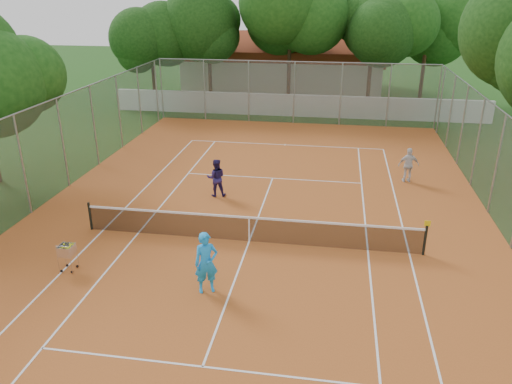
# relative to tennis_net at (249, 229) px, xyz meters

# --- Properties ---
(ground) EXTENTS (120.00, 120.00, 0.00)m
(ground) POSITION_rel_tennis_net_xyz_m (0.00, 0.00, -0.51)
(ground) COLOR #163B10
(ground) RESTS_ON ground
(court_pad) EXTENTS (18.00, 34.00, 0.02)m
(court_pad) POSITION_rel_tennis_net_xyz_m (0.00, 0.00, -0.50)
(court_pad) COLOR #AD5721
(court_pad) RESTS_ON ground
(court_lines) EXTENTS (10.98, 23.78, 0.01)m
(court_lines) POSITION_rel_tennis_net_xyz_m (0.00, 0.00, -0.49)
(court_lines) COLOR white
(court_lines) RESTS_ON court_pad
(tennis_net) EXTENTS (11.88, 0.10, 0.98)m
(tennis_net) POSITION_rel_tennis_net_xyz_m (0.00, 0.00, 0.00)
(tennis_net) COLOR black
(tennis_net) RESTS_ON court_pad
(perimeter_fence) EXTENTS (18.00, 34.00, 4.00)m
(perimeter_fence) POSITION_rel_tennis_net_xyz_m (0.00, 0.00, 1.49)
(perimeter_fence) COLOR slate
(perimeter_fence) RESTS_ON ground
(boundary_wall) EXTENTS (26.00, 0.30, 1.50)m
(boundary_wall) POSITION_rel_tennis_net_xyz_m (0.00, 19.00, 0.24)
(boundary_wall) COLOR white
(boundary_wall) RESTS_ON ground
(clubhouse) EXTENTS (16.40, 9.00, 4.40)m
(clubhouse) POSITION_rel_tennis_net_xyz_m (-2.00, 29.00, 1.69)
(clubhouse) COLOR beige
(clubhouse) RESTS_ON ground
(tropical_trees) EXTENTS (29.00, 19.00, 10.00)m
(tropical_trees) POSITION_rel_tennis_net_xyz_m (0.00, 22.00, 4.49)
(tropical_trees) COLOR black
(tropical_trees) RESTS_ON ground
(player_near) EXTENTS (0.81, 0.70, 1.89)m
(player_near) POSITION_rel_tennis_net_xyz_m (-0.69, -3.26, 0.45)
(player_near) COLOR #1B96ED
(player_near) RESTS_ON court_pad
(player_far_left) EXTENTS (0.93, 0.80, 1.65)m
(player_far_left) POSITION_rel_tennis_net_xyz_m (-2.11, 3.91, 0.33)
(player_far_left) COLOR #261C55
(player_far_left) RESTS_ON court_pad
(player_far_right) EXTENTS (0.99, 0.53, 1.61)m
(player_far_right) POSITION_rel_tennis_net_xyz_m (6.19, 6.97, 0.32)
(player_far_right) COLOR silver
(player_far_right) RESTS_ON court_pad
(ball_hopper) EXTENTS (0.54, 0.54, 0.97)m
(ball_hopper) POSITION_rel_tennis_net_xyz_m (-5.30, -2.83, -0.01)
(ball_hopper) COLOR silver
(ball_hopper) RESTS_ON court_pad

